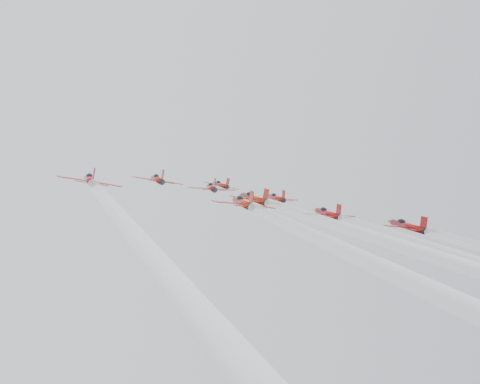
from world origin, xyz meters
name	(u,v)px	position (x,y,z in m)	size (l,w,h in m)	color
jet_lead	(221,185)	(2.83, 26.80, 163.16)	(9.25, 11.59, 8.20)	maroon
jet_row2_left	(158,179)	(-15.41, 8.66, 150.90)	(10.44, 13.09, 9.26)	#9B160E
jet_row2_center	(211,188)	(-3.90, 9.50, 151.47)	(10.08, 12.63, 8.94)	#9A130E
jet_row2_right	(276,198)	(10.79, 10.02, 151.81)	(9.05, 11.34, 8.02)	#9B160E
jet_center	(386,248)	(1.15, -45.30, 114.32)	(10.56, 95.89, 65.49)	#A11D0F
jet_rear_farleft	(95,225)	(-29.08, -55.25, 107.59)	(9.41, 85.42, 58.33)	#A30F1E
jet_rear_left	(406,273)	(-5.43, -57.99, 105.73)	(10.33, 93.75, 64.03)	#AF2210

